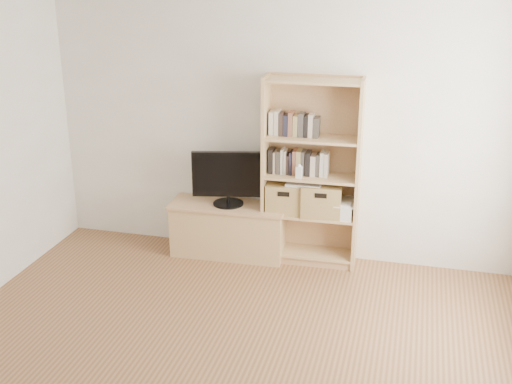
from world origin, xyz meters
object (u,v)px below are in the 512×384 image
(television, at_px, (228,178))
(baby_monitor, at_px, (299,172))
(laptop, at_px, (304,183))
(tv_stand, at_px, (229,230))
(basket_left, at_px, (285,197))
(bookshelf, at_px, (311,173))
(basket_right, at_px, (322,199))

(television, relative_size, baby_monitor, 6.25)
(television, height_order, baby_monitor, television)
(laptop, bearing_deg, tv_stand, -177.32)
(baby_monitor, bearing_deg, tv_stand, 179.32)
(tv_stand, xyz_separation_m, baby_monitor, (0.70, -0.06, 0.68))
(baby_monitor, distance_m, basket_left, 0.33)
(tv_stand, distance_m, bookshelf, 1.02)
(television, height_order, basket_right, television)
(basket_left, bearing_deg, laptop, -3.27)
(television, xyz_separation_m, basket_left, (0.56, 0.03, -0.15))
(basket_right, relative_size, laptop, 1.12)
(bookshelf, xyz_separation_m, basket_left, (-0.24, -0.01, -0.25))
(television, xyz_separation_m, laptop, (0.73, 0.04, 0.00))
(baby_monitor, bearing_deg, basket_right, 29.79)
(tv_stand, distance_m, television, 0.54)
(baby_monitor, xyz_separation_m, basket_left, (-0.14, 0.09, -0.29))
(baby_monitor, relative_size, laptop, 0.34)
(basket_left, xyz_separation_m, laptop, (0.18, 0.00, 0.16))
(laptop, bearing_deg, television, -177.32)
(baby_monitor, bearing_deg, television, 179.32)
(tv_stand, bearing_deg, baby_monitor, -6.80)
(bookshelf, relative_size, basket_left, 5.16)
(television, distance_m, basket_right, 0.92)
(basket_left, height_order, basket_right, basket_right)
(tv_stand, distance_m, baby_monitor, 0.97)
(basket_left, bearing_deg, television, 179.26)
(television, distance_m, laptop, 0.74)
(basket_right, bearing_deg, basket_left, 177.88)
(tv_stand, relative_size, television, 1.60)
(baby_monitor, relative_size, basket_left, 0.32)
(baby_monitor, bearing_deg, basket_left, 151.28)
(baby_monitor, relative_size, basket_right, 0.30)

